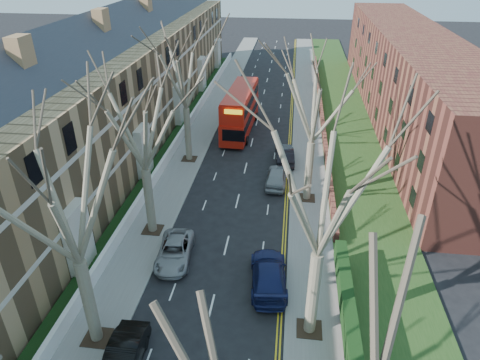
% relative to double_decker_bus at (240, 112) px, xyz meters
% --- Properties ---
extents(pavement_left, '(3.00, 102.00, 0.12)m').
position_rel_double_decker_bus_xyz_m(pavement_left, '(-4.36, 2.93, -2.26)').
color(pavement_left, slate).
rests_on(pavement_left, ground).
extents(pavement_right, '(3.00, 102.00, 0.12)m').
position_rel_double_decker_bus_xyz_m(pavement_right, '(7.64, 2.93, -2.26)').
color(pavement_right, slate).
rests_on(pavement_right, ground).
extents(terrace_left, '(9.70, 78.00, 13.60)m').
position_rel_double_decker_bus_xyz_m(terrace_left, '(-12.01, -5.07, 3.21)').
color(terrace_left, '#907049').
rests_on(terrace_left, ground).
extents(flats_right, '(13.97, 54.00, 10.00)m').
position_rel_double_decker_bus_xyz_m(flats_right, '(19.10, 6.93, 2.66)').
color(flats_right, brown).
rests_on(flats_right, ground).
extents(front_wall_left, '(0.30, 78.00, 1.00)m').
position_rel_double_decker_bus_xyz_m(front_wall_left, '(-6.01, -5.07, -1.70)').
color(front_wall_left, white).
rests_on(front_wall_left, ground).
extents(grass_verge_right, '(6.00, 102.00, 0.06)m').
position_rel_double_decker_bus_xyz_m(grass_verge_right, '(12.14, 2.93, -2.17)').
color(grass_verge_right, '#1E3E16').
rests_on(grass_verge_right, ground).
extents(tree_left_mid, '(10.50, 10.50, 14.71)m').
position_rel_double_decker_bus_xyz_m(tree_left_mid, '(-4.06, -30.07, 7.24)').
color(tree_left_mid, '#6F674F').
rests_on(tree_left_mid, ground).
extents(tree_left_far, '(10.15, 10.15, 14.22)m').
position_rel_double_decker_bus_xyz_m(tree_left_far, '(-4.06, -20.07, 6.92)').
color(tree_left_far, '#6F674F').
rests_on(tree_left_far, ground).
extents(tree_left_dist, '(10.50, 10.50, 14.71)m').
position_rel_double_decker_bus_xyz_m(tree_left_dist, '(-4.06, -8.07, 7.24)').
color(tree_left_dist, '#6F674F').
rests_on(tree_left_dist, ground).
extents(tree_right_mid, '(10.50, 10.50, 14.71)m').
position_rel_double_decker_bus_xyz_m(tree_right_mid, '(7.34, -28.07, 7.24)').
color(tree_right_mid, '#6F674F').
rests_on(tree_right_mid, ground).
extents(tree_right_far, '(10.15, 10.15, 14.22)m').
position_rel_double_decker_bus_xyz_m(tree_right_far, '(7.34, -14.07, 6.92)').
color(tree_right_far, '#6F674F').
rests_on(tree_right_far, ground).
extents(double_decker_bus, '(3.25, 11.39, 4.71)m').
position_rel_double_decker_bus_xyz_m(double_decker_bus, '(0.00, 0.00, 0.00)').
color(double_decker_bus, '#AD170C').
rests_on(double_decker_bus, ground).
extents(car_left_mid, '(1.73, 4.60, 1.50)m').
position_rel_double_decker_bus_xyz_m(car_left_mid, '(-1.92, -31.70, -1.57)').
color(car_left_mid, black).
rests_on(car_left_mid, ground).
extents(car_left_far, '(2.59, 4.94, 1.33)m').
position_rel_double_decker_bus_xyz_m(car_left_far, '(-1.58, -23.01, -1.66)').
color(car_left_far, gray).
rests_on(car_left_far, ground).
extents(car_right_near, '(2.71, 5.61, 1.57)m').
position_rel_double_decker_bus_xyz_m(car_right_near, '(4.85, -24.64, -1.53)').
color(car_right_near, '#151C4C').
rests_on(car_right_near, ground).
extents(car_right_mid, '(2.00, 4.59, 1.54)m').
position_rel_double_decker_bus_xyz_m(car_right_mid, '(4.71, -11.82, -1.55)').
color(car_right_mid, gray).
rests_on(car_right_mid, ground).
extents(car_right_far, '(2.08, 4.86, 1.56)m').
position_rel_double_decker_bus_xyz_m(car_right_far, '(5.25, -7.29, -1.54)').
color(car_right_far, black).
rests_on(car_right_far, ground).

